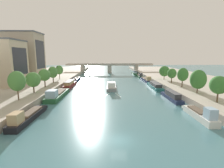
# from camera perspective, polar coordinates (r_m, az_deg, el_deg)

# --- Properties ---
(ground_plane) EXTENTS (400.00, 400.00, 0.00)m
(ground_plane) POSITION_cam_1_polar(r_m,az_deg,el_deg) (27.10, 2.35, -18.61)
(ground_plane) COLOR teal
(quay_left) EXTENTS (36.00, 170.00, 1.93)m
(quay_left) POSITION_cam_1_polar(r_m,az_deg,el_deg) (87.34, -25.81, 0.94)
(quay_left) COLOR #B7AD9E
(quay_left) RESTS_ON ground
(quay_right) EXTENTS (36.00, 170.00, 1.93)m
(quay_right) POSITION_cam_1_polar(r_m,az_deg,el_deg) (88.82, 24.59, 1.16)
(quay_right) COLOR #B7AD9E
(quay_right) RESTS_ON ground
(barge_midriver) EXTENTS (3.99, 18.38, 3.12)m
(barge_midriver) POSITION_cam_1_polar(r_m,az_deg,el_deg) (66.84, -0.20, -0.54)
(barge_midriver) COLOR gray
(barge_midriver) RESTS_ON ground
(wake_behind_barge) EXTENTS (5.60, 5.96, 0.03)m
(wake_behind_barge) POSITION_cam_1_polar(r_m,az_deg,el_deg) (55.07, 0.11, -3.75)
(wake_behind_barge) COLOR silver
(wake_behind_barge) RESTS_ON ground
(moored_boat_left_upstream) EXTENTS (2.64, 13.77, 3.03)m
(moored_boat_left_upstream) POSITION_cam_1_polar(r_m,az_deg,el_deg) (37.73, -26.80, -9.82)
(moored_boat_left_upstream) COLOR black
(moored_boat_left_upstream) RESTS_ON ground
(moored_boat_left_midway) EXTENTS (3.55, 16.87, 3.31)m
(moored_boat_left_midway) POSITION_cam_1_polar(r_m,az_deg,el_deg) (54.26, -18.16, -3.39)
(moored_boat_left_midway) COLOR #235633
(moored_boat_left_midway) RESTS_ON ground
(moored_boat_left_near) EXTENTS (2.74, 15.09, 2.65)m
(moored_boat_left_near) POSITION_cam_1_polar(r_m,az_deg,el_deg) (71.10, -14.10, -0.06)
(moored_boat_left_near) COLOR maroon
(moored_boat_left_near) RESTS_ON ground
(moored_boat_left_end) EXTENTS (2.16, 11.93, 2.39)m
(moored_boat_left_end) POSITION_cam_1_polar(r_m,az_deg,el_deg) (87.72, -11.92, 1.55)
(moored_boat_left_end) COLOR #1E284C
(moored_boat_left_end) RESTS_ON ground
(moored_boat_right_gap_after) EXTENTS (2.30, 11.37, 3.30)m
(moored_boat_right_gap_after) POSITION_cam_1_polar(r_m,az_deg,el_deg) (39.14, 27.86, -9.09)
(moored_boat_right_gap_after) COLOR silver
(moored_boat_right_gap_after) RESTS_ON ground
(moored_boat_right_downstream) EXTENTS (2.34, 13.28, 2.49)m
(moored_boat_right_downstream) POSITION_cam_1_polar(r_m,az_deg,el_deg) (52.45, 19.65, -3.87)
(moored_boat_right_downstream) COLOR #1E284C
(moored_boat_right_downstream) RESTS_ON ground
(moored_boat_right_far) EXTENTS (3.48, 16.40, 2.28)m
(moored_boat_right_far) POSITION_cam_1_polar(r_m,az_deg,el_deg) (68.73, 14.39, -0.54)
(moored_boat_right_far) COLOR #23666B
(moored_boat_right_far) RESTS_ON ground
(moored_boat_right_upstream) EXTENTS (2.83, 15.79, 3.07)m
(moored_boat_right_upstream) POSITION_cam_1_polar(r_m,az_deg,el_deg) (85.10, 11.49, 1.49)
(moored_boat_right_upstream) COLOR #1E284C
(moored_boat_right_upstream) RESTS_ON ground
(moored_boat_right_lone) EXTENTS (2.45, 13.09, 2.98)m
(moored_boat_right_lone) POSITION_cam_1_polar(r_m,az_deg,el_deg) (100.97, 9.35, 2.81)
(moored_boat_right_lone) COLOR #235633
(moored_boat_right_lone) RESTS_ON ground
(moored_boat_right_end) EXTENTS (2.69, 13.89, 2.39)m
(moored_boat_right_end) POSITION_cam_1_polar(r_m,az_deg,el_deg) (116.67, 7.69, 3.83)
(moored_boat_right_end) COLOR #235633
(moored_boat_right_end) RESTS_ON ground
(tree_left_distant) EXTENTS (3.99, 3.99, 7.21)m
(tree_left_distant) POSITION_cam_1_polar(r_m,az_deg,el_deg) (47.01, -29.64, 0.86)
(tree_left_distant) COLOR brown
(tree_left_distant) RESTS_ON quay_left
(tree_left_nearest) EXTENTS (4.20, 4.20, 6.07)m
(tree_left_nearest) POSITION_cam_1_polar(r_m,az_deg,el_deg) (54.52, -25.28, 1.34)
(tree_left_nearest) COLOR brown
(tree_left_nearest) RESTS_ON quay_left
(tree_left_end_of_row) EXTENTS (4.02, 4.02, 6.26)m
(tree_left_end_of_row) POSITION_cam_1_polar(r_m,az_deg,el_deg) (62.55, -22.00, 2.85)
(tree_left_end_of_row) COLOR brown
(tree_left_end_of_row) RESTS_ON quay_left
(tree_left_third) EXTENTS (3.80, 3.80, 6.53)m
(tree_left_third) POSITION_cam_1_polar(r_m,az_deg,el_deg) (71.63, -19.50, 3.79)
(tree_left_third) COLOR brown
(tree_left_third) RESTS_ON quay_left
(tree_left_second) EXTENTS (3.52, 3.52, 6.37)m
(tree_left_second) POSITION_cam_1_polar(r_m,az_deg,el_deg) (81.32, -17.52, 4.59)
(tree_left_second) COLOR brown
(tree_left_second) RESTS_ON quay_left
(tree_right_end_of_row) EXTENTS (4.05, 4.05, 6.26)m
(tree_right_end_of_row) POSITION_cam_1_polar(r_m,az_deg,el_deg) (46.09, 32.56, -0.30)
(tree_right_end_of_row) COLOR brown
(tree_right_end_of_row) RESTS_ON quay_right
(tree_right_nearest) EXTENTS (4.51, 4.51, 6.86)m
(tree_right_nearest) POSITION_cam_1_polar(r_m,az_deg,el_deg) (54.58, 27.26, 1.40)
(tree_right_nearest) COLOR brown
(tree_right_nearest) RESTS_ON quay_right
(tree_right_second) EXTENTS (3.67, 3.67, 6.72)m
(tree_right_second) POSITION_cam_1_polar(r_m,az_deg,el_deg) (62.58, 22.94, 2.99)
(tree_right_second) COLOR brown
(tree_right_second) RESTS_ON quay_right
(tree_right_third) EXTENTS (3.56, 3.56, 5.79)m
(tree_right_third) POSITION_cam_1_polar(r_m,az_deg,el_deg) (70.65, 19.72, 3.42)
(tree_right_third) COLOR brown
(tree_right_third) RESTS_ON quay_right
(tree_right_midway) EXTENTS (4.71, 4.71, 6.16)m
(tree_right_midway) POSITION_cam_1_polar(r_m,az_deg,el_deg) (80.16, 17.40, 4.18)
(tree_right_midway) COLOR brown
(tree_right_midway) RESTS_ON quay_right
(building_left_far_end) EXTENTS (12.13, 12.62, 16.47)m
(building_left_far_end) POSITION_cam_1_polar(r_m,az_deg,el_deg) (71.36, -32.86, 6.05)
(building_left_far_end) COLOR beige
(building_left_far_end) RESTS_ON quay_left
(building_left_tall) EXTENTS (14.79, 12.04, 20.86)m
(building_left_tall) POSITION_cam_1_polar(r_m,az_deg,el_deg) (84.76, -27.67, 8.32)
(building_left_tall) COLOR #B2A38E
(building_left_tall) RESTS_ON quay_left
(bridge_far) EXTENTS (63.01, 4.40, 7.03)m
(bridge_far) POSITION_cam_1_polar(r_m,az_deg,el_deg) (123.18, -0.84, 5.86)
(bridge_far) COLOR #9E998E
(bridge_far) RESTS_ON ground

